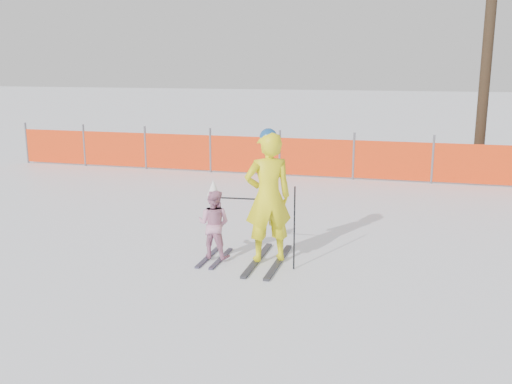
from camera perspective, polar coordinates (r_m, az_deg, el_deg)
ground at (r=8.92m, az=-0.84°, el=-6.96°), size 120.00×120.00×0.00m
adult at (r=8.61m, az=1.22°, el=-0.48°), size 0.86×1.59×2.08m
child at (r=8.89m, az=-4.23°, el=-3.14°), size 0.56×1.00×1.27m
ski_poles at (r=8.50m, az=2.07°, el=-2.67°), size 1.19×0.21×1.27m
safety_fence at (r=15.59m, az=2.43°, el=3.65°), size 16.06×0.06×1.25m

